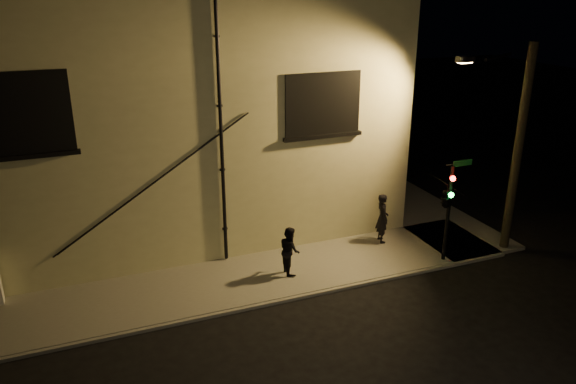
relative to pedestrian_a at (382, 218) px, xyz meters
name	(u,v)px	position (x,y,z in m)	size (l,w,h in m)	color
ground	(313,295)	(-3.62, -2.24, -1.00)	(90.00, 90.00, 0.00)	black
sidewalk	(295,229)	(-2.39, 2.15, -0.94)	(21.00, 16.00, 0.12)	slate
building	(150,99)	(-6.62, 6.75, 3.41)	(16.20, 12.23, 8.80)	beige
pedestrian_a	(382,218)	(0.00, 0.00, 0.00)	(0.64, 0.42, 1.76)	black
pedestrian_b	(290,250)	(-3.82, -0.91, -0.12)	(0.74, 0.58, 1.53)	black
traffic_signal	(447,197)	(1.00, -2.06, 1.37)	(1.24, 1.97, 3.35)	black
streetlamp_pole	(515,145)	(3.62, -1.85, 2.72)	(2.02, 1.39, 6.97)	black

